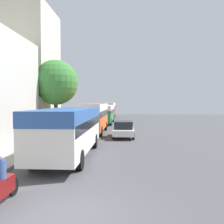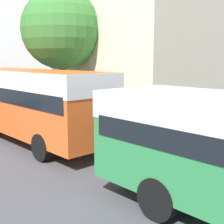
# 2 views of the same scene
# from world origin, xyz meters

# --- Properties ---
(building_corner) EXTENTS (6.51, 6.32, 9.14)m
(building_corner) POSITION_xyz_m (-9.45, 1.39, 4.57)
(building_corner) COLOR #BCAD93
(building_corner) RESTS_ON ground_plane
(building_midblock) EXTENTS (6.38, 9.84, 8.27)m
(building_midblock) POSITION_xyz_m (-9.39, 10.08, 4.14)
(building_midblock) COLOR beige
(building_midblock) RESTS_ON ground_plane
(building_far_terrace) EXTENTS (6.90, 6.87, 13.13)m
(building_far_terrace) POSITION_xyz_m (-9.65, 19.23, 6.56)
(building_far_terrace) COLOR beige
(building_far_terrace) RESTS_ON ground_plane
(bus_following) EXTENTS (2.50, 9.40, 3.13)m
(bus_following) POSITION_xyz_m (-1.84, 19.24, 2.03)
(bus_following) COLOR #EA5B23
(bus_following) RESTS_ON ground_plane
(street_tree) EXTENTS (4.38, 4.38, 7.26)m
(street_tree) POSITION_xyz_m (-5.21, 16.98, 5.20)
(street_tree) COLOR brown
(street_tree) RESTS_ON sidewalk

